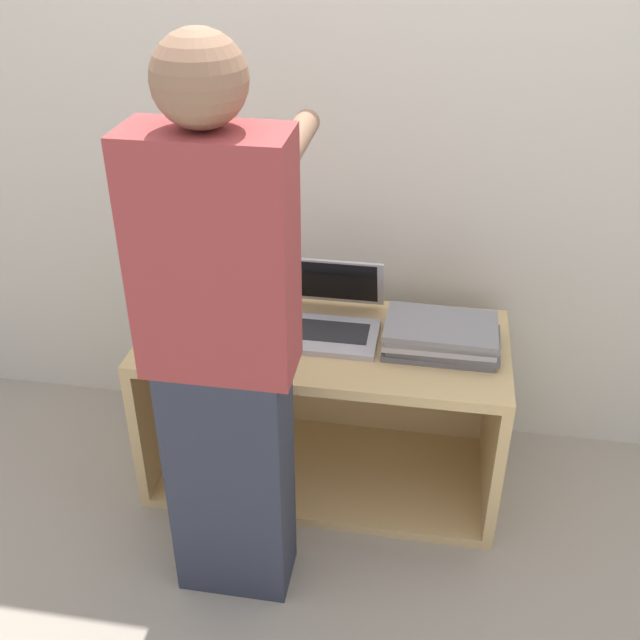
{
  "coord_description": "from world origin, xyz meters",
  "views": [
    {
      "loc": [
        0.33,
        -1.81,
        1.95
      ],
      "look_at": [
        0.0,
        0.2,
        0.72
      ],
      "focal_mm": 42.0,
      "sensor_mm": 36.0,
      "label": 1
    }
  ],
  "objects_px": {
    "laptop_stack_left": "(212,320)",
    "person": "(222,354)",
    "laptop_open": "(327,317)",
    "laptop_stack_right": "(441,335)"
  },
  "relations": [
    {
      "from": "laptop_open",
      "to": "laptop_stack_left",
      "type": "xyz_separation_m",
      "value": [
        -0.39,
        -0.06,
        -0.02
      ]
    },
    {
      "from": "laptop_open",
      "to": "laptop_stack_right",
      "type": "relative_size",
      "value": 0.95
    },
    {
      "from": "laptop_stack_right",
      "to": "person",
      "type": "bearing_deg",
      "value": -139.53
    },
    {
      "from": "laptop_stack_right",
      "to": "laptop_stack_left",
      "type": "bearing_deg",
      "value": -179.97
    },
    {
      "from": "laptop_open",
      "to": "laptop_stack_left",
      "type": "relative_size",
      "value": 0.95
    },
    {
      "from": "laptop_stack_left",
      "to": "person",
      "type": "distance_m",
      "value": 0.57
    },
    {
      "from": "laptop_stack_right",
      "to": "person",
      "type": "height_order",
      "value": "person"
    },
    {
      "from": "laptop_open",
      "to": "laptop_stack_right",
      "type": "height_order",
      "value": "laptop_open"
    },
    {
      "from": "laptop_stack_left",
      "to": "person",
      "type": "bearing_deg",
      "value": -68.8
    },
    {
      "from": "laptop_stack_left",
      "to": "person",
      "type": "xyz_separation_m",
      "value": [
        0.19,
        -0.5,
        0.21
      ]
    }
  ]
}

